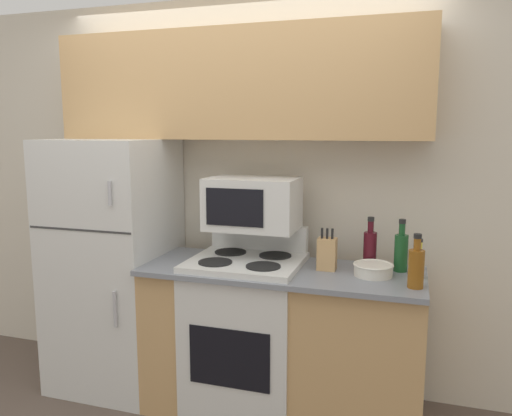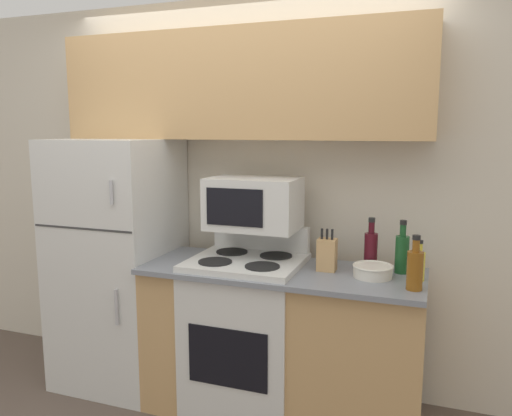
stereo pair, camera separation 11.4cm
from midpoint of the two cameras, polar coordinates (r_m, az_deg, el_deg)
name	(u,v)px [view 2 (the right image)]	position (r m, az deg, el deg)	size (l,w,h in m)	color
wall_back	(249,194)	(3.36, 0.22, 1.57)	(8.00, 0.05, 2.55)	beige
lower_cabinets	(281,342)	(3.08, 4.00, -15.01)	(1.62, 0.62, 0.91)	tan
refrigerator	(118,262)	(3.49, -14.61, -6.03)	(0.72, 0.71, 1.65)	silver
upper_cabinets	(239,85)	(3.18, -0.91, 13.84)	(2.34, 0.31, 0.66)	tan
stove	(246,332)	(3.12, -0.04, -14.01)	(0.65, 0.60, 1.11)	silver
microwave	(254,204)	(3.00, 0.81, 0.51)	(0.54, 0.36, 0.31)	silver
knife_block	(327,254)	(2.89, 9.24, -5.25)	(0.11, 0.09, 0.24)	tan
bowl	(373,271)	(2.82, 14.35, -6.95)	(0.22, 0.22, 0.07)	silver
bottle_wine_green	(402,252)	(2.93, 17.43, -4.87)	(0.08, 0.08, 0.30)	#194C23
bottle_whiskey	(415,268)	(2.65, 18.90, -6.57)	(0.08, 0.08, 0.28)	brown
bottle_wine_red	(371,249)	(2.96, 14.07, -4.57)	(0.08, 0.08, 0.30)	#470F19
bottle_cooking_spray	(419,265)	(2.82, 19.26, -6.15)	(0.06, 0.06, 0.22)	gold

